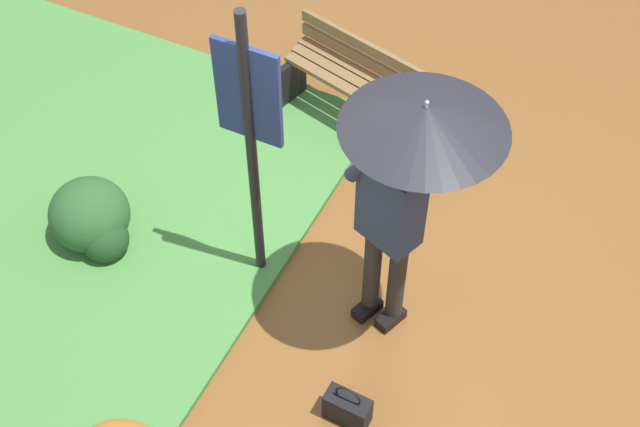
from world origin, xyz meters
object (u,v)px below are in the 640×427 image
at_px(park_bench, 360,86).
at_px(info_sign_post, 250,125).
at_px(handbag, 347,408).
at_px(person_with_umbrella, 409,163).

bearing_deg(park_bench, info_sign_post, -89.66).
bearing_deg(handbag, person_with_umbrella, 93.46).
xyz_separation_m(person_with_umbrella, handbag, (0.05, -0.86, -1.42)).
height_order(info_sign_post, park_bench, info_sign_post).
relative_size(handbag, park_bench, 0.26).
bearing_deg(info_sign_post, handbag, -37.45).
bearing_deg(info_sign_post, person_with_umbrella, 1.95).
bearing_deg(handbag, park_bench, 112.98).
height_order(info_sign_post, handbag, info_sign_post).
relative_size(info_sign_post, handbag, 6.22).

